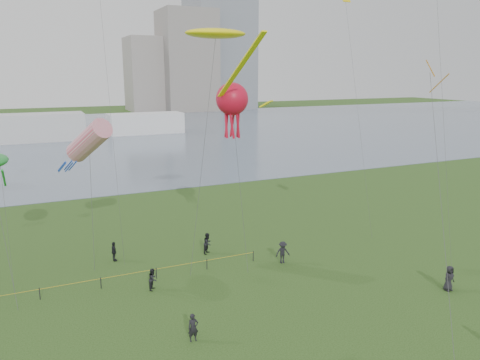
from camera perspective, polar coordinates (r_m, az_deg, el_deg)
name	(u,v)px	position (r m, az deg, el deg)	size (l,w,h in m)	color
lake	(87,135)	(119.12, -18.19, 5.19)	(400.00, 120.00, 0.08)	slate
building_mid	(187,61)	(188.83, -6.47, 14.20)	(20.00, 20.00, 38.00)	gray
building_low	(148,74)	(190.77, -11.10, 12.53)	(16.00, 18.00, 28.00)	gray
pavilion_left	(32,128)	(113.16, -24.07, 5.85)	(22.00, 8.00, 6.00)	silver
pavilion_right	(146,123)	(119.16, -11.43, 6.79)	(18.00, 7.00, 5.00)	white
fence	(4,298)	(35.13, -26.78, -12.72)	(24.07, 0.07, 1.05)	black
spectator_a	(153,279)	(34.15, -10.56, -11.79)	(0.76, 0.59, 1.57)	black
spectator_b	(283,252)	(38.00, 5.23, -8.77)	(1.17, 0.67, 1.82)	black
spectator_c	(114,252)	(39.60, -15.11, -8.42)	(0.95, 0.40, 1.62)	black
spectator_d	(449,278)	(36.48, 24.13, -10.87)	(0.89, 0.58, 1.82)	black
spectator_f	(193,328)	(27.96, -5.73, -17.48)	(0.61, 0.40, 1.66)	black
spectator_g	(208,243)	(39.87, -3.95, -7.70)	(0.87, 0.68, 1.79)	black
kite_stingray	(216,35)	(34.93, -2.89, 17.27)	(5.06, 9.90, 18.04)	#3F3F42
kite_windsock	(89,141)	(37.14, -17.95, 4.55)	(4.16, 4.96, 11.76)	#3F3F42
kite_octopus	(232,100)	(35.20, -0.98, 9.76)	(2.43, 3.42, 14.25)	#3F3F42
kite_delta	(432,82)	(35.20, 22.40, 11.01)	(7.53, 10.79, 15.83)	#3F3F42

